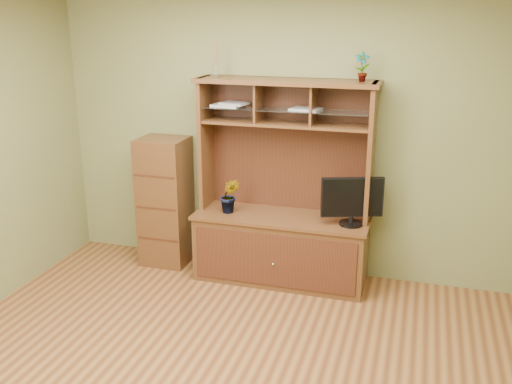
% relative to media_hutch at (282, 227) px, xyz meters
% --- Properties ---
extents(room, '(4.54, 4.04, 2.74)m').
position_rel_media_hutch_xyz_m(room, '(-0.05, -1.73, 0.83)').
color(room, '#593119').
rests_on(room, ground).
extents(media_hutch, '(1.66, 0.61, 1.90)m').
position_rel_media_hutch_xyz_m(media_hutch, '(0.00, 0.00, 0.00)').
color(media_hutch, '#3F2412').
rests_on(media_hutch, room).
extents(monitor, '(0.54, 0.22, 0.44)m').
position_rel_media_hutch_xyz_m(monitor, '(0.65, -0.08, 0.36)').
color(monitor, black).
rests_on(monitor, media_hutch).
extents(orchid_plant, '(0.21, 0.18, 0.34)m').
position_rel_media_hutch_xyz_m(orchid_plant, '(-0.49, -0.08, 0.30)').
color(orchid_plant, '#2F5F20').
rests_on(orchid_plant, media_hutch).
extents(top_plant, '(0.14, 0.10, 0.25)m').
position_rel_media_hutch_xyz_m(top_plant, '(0.66, 0.08, 1.50)').
color(top_plant, '#296222').
rests_on(top_plant, media_hutch).
extents(reed_diffuser, '(0.06, 0.06, 0.31)m').
position_rel_media_hutch_xyz_m(reed_diffuser, '(-0.66, 0.08, 1.50)').
color(reed_diffuser, silver).
rests_on(reed_diffuser, media_hutch).
extents(magazines, '(1.03, 0.24, 0.04)m').
position_rel_media_hutch_xyz_m(magazines, '(-0.29, 0.08, 1.13)').
color(magazines, '#B8B8BD').
rests_on(magazines, media_hutch).
extents(side_cabinet, '(0.46, 0.42, 1.30)m').
position_rel_media_hutch_xyz_m(side_cabinet, '(-1.22, 0.04, 0.13)').
color(side_cabinet, '#3F2412').
rests_on(side_cabinet, room).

